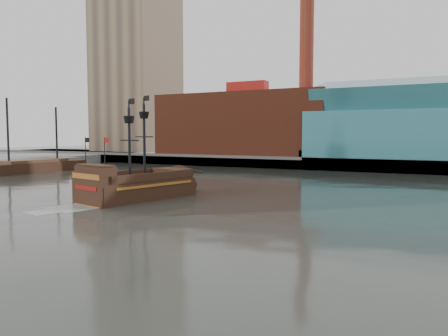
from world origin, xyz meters
The scene contains 6 objects.
ground centered at (0.00, 0.00, 0.00)m, with size 400.00×400.00×0.00m, color #232622.
promenade_far centered at (0.00, 92.00, 1.00)m, with size 220.00×60.00×2.00m, color slate.
seawall centered at (0.00, 62.50, 1.30)m, with size 220.00×1.00×2.60m, color #4C4C49.
skyline centered at (5.21, 84.56, 24.55)m, with size 149.00×45.00×62.00m.
pirate_ship centered at (-9.12, 13.85, 1.14)m, with size 8.55×17.55×12.62m.
docked_vessel centered at (-49.14, 32.56, 0.93)m, with size 5.56×21.54×14.54m.
Camera 1 is at (22.40, -25.02, 7.27)m, focal length 35.00 mm.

